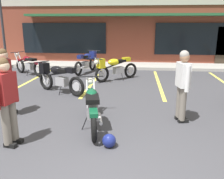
% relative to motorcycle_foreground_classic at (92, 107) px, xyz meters
% --- Properties ---
extents(ground_plane, '(80.00, 80.00, 0.00)m').
position_rel_motorcycle_foreground_classic_xyz_m(ground_plane, '(0.53, 1.17, -0.46)').
color(ground_plane, '#3D3D42').
extents(sidewalk_kerb, '(22.00, 1.80, 0.14)m').
position_rel_motorcycle_foreground_classic_xyz_m(sidewalk_kerb, '(0.53, 7.98, -0.39)').
color(sidewalk_kerb, '#A8A59E').
rests_on(sidewalk_kerb, ground_plane).
extents(brick_storefront_building, '(18.91, 6.21, 3.51)m').
position_rel_motorcycle_foreground_classic_xyz_m(brick_storefront_building, '(0.53, 11.47, 1.29)').
color(brick_storefront_building, brown).
rests_on(brick_storefront_building, ground_plane).
extents(painted_stall_lines, '(13.03, 4.80, 0.01)m').
position_rel_motorcycle_foreground_classic_xyz_m(painted_stall_lines, '(0.53, 4.38, -0.46)').
color(painted_stall_lines, '#DBCC4C').
rests_on(painted_stall_lines, ground_plane).
extents(motorcycle_foreground_classic, '(0.86, 2.08, 0.98)m').
position_rel_motorcycle_foreground_classic_xyz_m(motorcycle_foreground_classic, '(0.00, 0.00, 0.00)').
color(motorcycle_foreground_classic, black).
rests_on(motorcycle_foreground_classic, ground_plane).
extents(motorcycle_red_sportbike, '(1.73, 1.57, 0.98)m').
position_rel_motorcycle_foreground_classic_xyz_m(motorcycle_red_sportbike, '(0.05, 4.66, 0.07)').
color(motorcycle_red_sportbike, black).
rests_on(motorcycle_red_sportbike, ground_plane).
extents(motorcycle_silver_naked, '(1.84, 1.40, 0.98)m').
position_rel_motorcycle_foreground_classic_xyz_m(motorcycle_silver_naked, '(-3.93, 5.42, 0.00)').
color(motorcycle_silver_naked, black).
rests_on(motorcycle_silver_naked, ground_plane).
extents(motorcycle_green_cafe_racer, '(1.90, 1.28, 0.98)m').
position_rel_motorcycle_foreground_classic_xyz_m(motorcycle_green_cafe_racer, '(-1.66, 2.67, 0.07)').
color(motorcycle_green_cafe_racer, black).
rests_on(motorcycle_green_cafe_racer, ground_plane).
extents(motorcycle_cream_vintage, '(0.90, 2.06, 0.98)m').
position_rel_motorcycle_foreground_classic_xyz_m(motorcycle_cream_vintage, '(-1.42, 6.24, 0.07)').
color(motorcycle_cream_vintage, black).
rests_on(motorcycle_cream_vintage, ground_plane).
extents(person_in_black_shirt, '(0.33, 0.61, 1.68)m').
position_rel_motorcycle_foreground_classic_xyz_m(person_in_black_shirt, '(-1.37, -1.03, 0.49)').
color(person_in_black_shirt, black).
rests_on(person_in_black_shirt, ground_plane).
extents(person_in_shorts_foreground, '(0.33, 0.61, 1.68)m').
position_rel_motorcycle_foreground_classic_xyz_m(person_in_shorts_foreground, '(-2.23, 0.48, 0.49)').
color(person_in_shorts_foreground, black).
rests_on(person_in_shorts_foreground, ground_plane).
extents(person_near_building, '(0.33, 0.61, 1.68)m').
position_rel_motorcycle_foreground_classic_xyz_m(person_near_building, '(2.02, 0.51, 0.49)').
color(person_near_building, black).
rests_on(person_near_building, ground_plane).
extents(helmet_on_pavement, '(0.26, 0.26, 0.26)m').
position_rel_motorcycle_foreground_classic_xyz_m(helmet_on_pavement, '(0.49, -0.93, -0.33)').
color(helmet_on_pavement, navy).
rests_on(helmet_on_pavement, ground_plane).
extents(traffic_cone, '(0.34, 0.34, 0.53)m').
position_rel_motorcycle_foreground_classic_xyz_m(traffic_cone, '(-5.37, 5.68, -0.20)').
color(traffic_cone, orange).
rests_on(traffic_cone, ground_plane).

